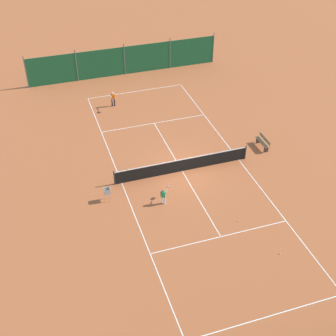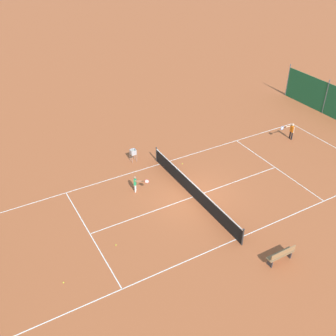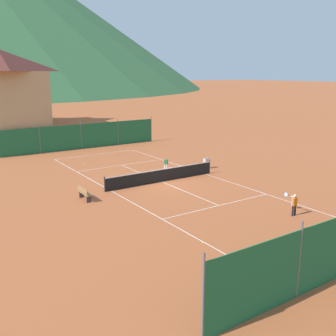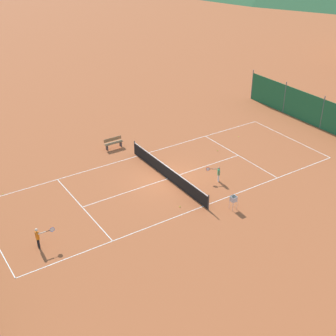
# 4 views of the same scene
# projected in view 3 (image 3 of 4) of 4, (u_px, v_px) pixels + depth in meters

# --- Properties ---
(ground_plane) EXTENTS (600.00, 600.00, 0.00)m
(ground_plane) POSITION_uv_depth(u_px,v_px,m) (162.00, 182.00, 28.89)
(ground_plane) COLOR #A8542D
(court_line_markings) EXTENTS (8.25, 23.85, 0.01)m
(court_line_markings) POSITION_uv_depth(u_px,v_px,m) (162.00, 182.00, 28.89)
(court_line_markings) COLOR white
(court_line_markings) RESTS_ON ground
(tennis_net) EXTENTS (9.18, 0.08, 1.06)m
(tennis_net) POSITION_uv_depth(u_px,v_px,m) (162.00, 175.00, 28.77)
(tennis_net) COLOR #2D2D2D
(tennis_net) RESTS_ON ground
(windscreen_fence_far) EXTENTS (17.28, 0.08, 2.90)m
(windscreen_fence_far) POSITION_uv_depth(u_px,v_px,m) (81.00, 136.00, 41.09)
(windscreen_fence_far) COLOR #1E6038
(windscreen_fence_far) RESTS_ON ground
(player_far_service) EXTENTS (0.45, 1.03, 1.25)m
(player_far_service) POSITION_uv_depth(u_px,v_px,m) (294.00, 203.00, 21.94)
(player_far_service) COLOR black
(player_far_service) RESTS_ON ground
(player_near_baseline) EXTENTS (0.75, 0.78, 1.09)m
(player_near_baseline) POSITION_uv_depth(u_px,v_px,m) (166.00, 163.00, 32.05)
(player_near_baseline) COLOR white
(player_near_baseline) RESTS_ON ground
(tennis_ball_alley_right) EXTENTS (0.07, 0.07, 0.07)m
(tennis_ball_alley_right) POSITION_uv_depth(u_px,v_px,m) (85.00, 164.00, 34.46)
(tennis_ball_alley_right) COLOR #CCE033
(tennis_ball_alley_right) RESTS_ON ground
(tennis_ball_by_net_right) EXTENTS (0.07, 0.07, 0.07)m
(tennis_ball_by_net_right) POSITION_uv_depth(u_px,v_px,m) (208.00, 178.00, 29.65)
(tennis_ball_by_net_right) COLOR #CCE033
(tennis_ball_by_net_right) RESTS_ON ground
(tennis_ball_mid_court) EXTENTS (0.07, 0.07, 0.07)m
(tennis_ball_mid_court) POSITION_uv_depth(u_px,v_px,m) (203.00, 243.00, 18.44)
(tennis_ball_mid_court) COLOR #CCE033
(tennis_ball_mid_court) RESTS_ON ground
(tennis_ball_by_net_left) EXTENTS (0.07, 0.07, 0.07)m
(tennis_ball_by_net_left) POSITION_uv_depth(u_px,v_px,m) (111.00, 169.00, 32.58)
(tennis_ball_by_net_left) COLOR #CCE033
(tennis_ball_by_net_left) RESTS_ON ground
(ball_hopper) EXTENTS (0.36, 0.36, 0.89)m
(ball_hopper) POSITION_uv_depth(u_px,v_px,m) (206.00, 161.00, 32.71)
(ball_hopper) COLOR #B7B7BC
(ball_hopper) RESTS_ON ground
(courtside_bench) EXTENTS (0.36, 1.50, 0.84)m
(courtside_bench) POSITION_uv_depth(u_px,v_px,m) (84.00, 193.00, 24.65)
(courtside_bench) COLOR olive
(courtside_bench) RESTS_ON ground
(alpine_chalet) EXTENTS (13.00, 10.00, 11.20)m
(alpine_chalet) POSITION_uv_depth(u_px,v_px,m) (1.00, 86.00, 58.36)
(alpine_chalet) COLOR tan
(alpine_chalet) RESTS_ON ground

